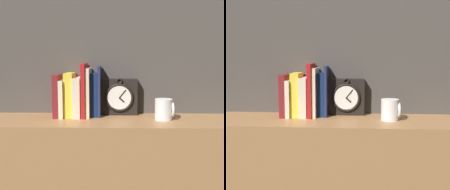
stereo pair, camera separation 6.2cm
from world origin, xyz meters
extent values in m
cube|color=#47423D|center=(0.00, 0.19, 1.30)|extent=(6.00, 0.05, 2.60)
cube|color=black|center=(0.03, 0.13, 0.82)|extent=(0.18, 0.05, 0.18)
torus|color=black|center=(0.03, 0.10, 0.82)|extent=(0.14, 0.01, 0.14)
cylinder|color=white|center=(0.03, 0.10, 0.82)|extent=(0.12, 0.01, 0.12)
cube|color=black|center=(0.05, 0.09, 0.81)|extent=(0.03, 0.00, 0.03)
cube|color=black|center=(0.05, 0.09, 0.84)|extent=(0.04, 0.00, 0.04)
torus|color=black|center=(0.03, 0.10, 0.90)|extent=(0.03, 0.01, 0.03)
cube|color=maroon|center=(-0.26, 0.08, 0.83)|extent=(0.03, 0.15, 0.20)
cube|color=beige|center=(-0.24, 0.08, 0.82)|extent=(0.02, 0.15, 0.18)
cube|color=yellow|center=(-0.21, 0.09, 0.83)|extent=(0.04, 0.14, 0.21)
cube|color=beige|center=(-0.17, 0.08, 0.82)|extent=(0.04, 0.15, 0.19)
cube|color=#B2161A|center=(-0.14, 0.08, 0.86)|extent=(0.02, 0.15, 0.26)
cube|color=beige|center=(-0.12, 0.08, 0.85)|extent=(0.02, 0.14, 0.24)
cube|color=#11234C|center=(-0.09, 0.10, 0.83)|extent=(0.03, 0.11, 0.21)
cube|color=navy|center=(-0.06, 0.10, 0.85)|extent=(0.01, 0.12, 0.24)
cylinder|color=white|center=(0.24, 0.01, 0.78)|extent=(0.08, 0.08, 0.10)
torus|color=white|center=(0.28, 0.01, 0.78)|extent=(0.01, 0.07, 0.07)
camera|label=1|loc=(0.04, -1.42, 1.03)|focal=50.00mm
camera|label=2|loc=(0.10, -1.41, 1.03)|focal=50.00mm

